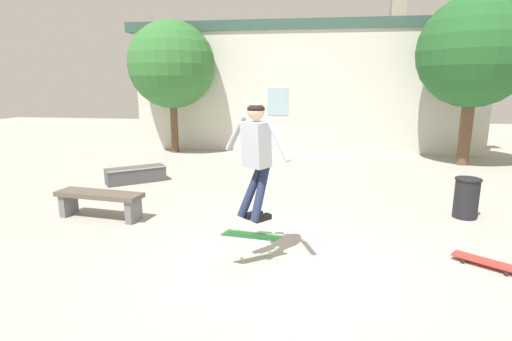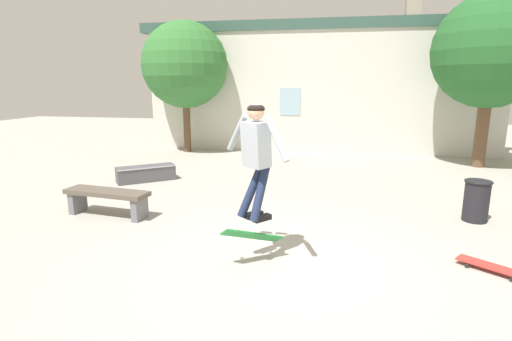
{
  "view_description": "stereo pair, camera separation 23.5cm",
  "coord_description": "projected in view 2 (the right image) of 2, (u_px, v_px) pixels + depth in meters",
  "views": [
    {
      "loc": [
        0.4,
        -4.95,
        2.33
      ],
      "look_at": [
        -0.33,
        -0.05,
        1.24
      ],
      "focal_mm": 28.0,
      "sensor_mm": 36.0,
      "label": 1
    },
    {
      "loc": [
        0.63,
        -4.91,
        2.33
      ],
      "look_at": [
        -0.33,
        -0.05,
        1.24
      ],
      "focal_mm": 28.0,
      "sensor_mm": 36.0,
      "label": 2
    }
  ],
  "objects": [
    {
      "name": "trash_bin",
      "position": [
        476.0,
        200.0,
        6.81
      ],
      "size": [
        0.44,
        0.44,
        0.71
      ],
      "color": "black",
      "rests_on": "ground_plane"
    },
    {
      "name": "ground_plane",
      "position": [
        281.0,
        261.0,
        5.32
      ],
      "size": [
        40.0,
        40.0,
        0.0
      ],
      "primitive_type": "plane",
      "color": "#A39E93"
    },
    {
      "name": "tree_left",
      "position": [
        185.0,
        65.0,
        13.18
      ],
      "size": [
        2.83,
        2.83,
        4.32
      ],
      "color": "brown",
      "rests_on": "ground_plane"
    },
    {
      "name": "building_backdrop",
      "position": [
        318.0,
        85.0,
        13.32
      ],
      "size": [
        12.33,
        0.52,
        5.55
      ],
      "color": "beige",
      "rests_on": "ground_plane"
    },
    {
      "name": "skateboard_flipping",
      "position": [
        253.0,
        235.0,
        5.19
      ],
      "size": [
        0.76,
        0.64,
        0.4
      ],
      "rotation": [
        0.0,
        0.0,
        0.7
      ],
      "color": "#237F38"
    },
    {
      "name": "tree_right",
      "position": [
        491.0,
        51.0,
        10.66
      ],
      "size": [
        3.06,
        3.06,
        4.7
      ],
      "color": "brown",
      "rests_on": "ground_plane"
    },
    {
      "name": "skater",
      "position": [
        256.0,
        151.0,
        5.02
      ],
      "size": [
        0.98,
        0.83,
        1.5
      ],
      "rotation": [
        0.0,
        0.0,
        0.88
      ],
      "color": "#9EA8B2"
    },
    {
      "name": "skateboard_resting",
      "position": [
        492.0,
        267.0,
        5.01
      ],
      "size": [
        0.78,
        0.65,
        0.08
      ],
      "rotation": [
        0.0,
        0.0,
        2.51
      ],
      "color": "red",
      "rests_on": "ground_plane"
    },
    {
      "name": "skate_ledge",
      "position": [
        146.0,
        173.0,
        9.63
      ],
      "size": [
        1.33,
        1.19,
        0.37
      ],
      "rotation": [
        0.0,
        0.0,
        0.68
      ],
      "color": "#4C4C51",
      "rests_on": "ground_plane"
    },
    {
      "name": "park_bench",
      "position": [
        107.0,
        197.0,
        7.08
      ],
      "size": [
        1.6,
        0.61,
        0.47
      ],
      "rotation": [
        0.0,
        0.0,
        -0.13
      ],
      "color": "brown",
      "rests_on": "ground_plane"
    }
  ]
}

